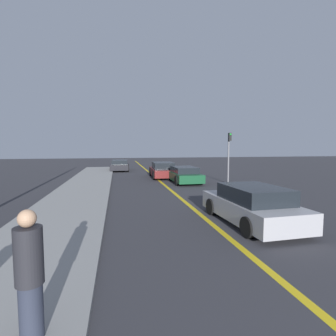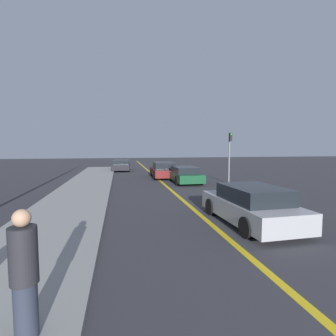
{
  "view_description": "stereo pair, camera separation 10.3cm",
  "coord_description": "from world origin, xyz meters",
  "views": [
    {
      "loc": [
        -3.17,
        1.43,
        2.68
      ],
      "look_at": [
        -0.66,
        14.31,
        1.57
      ],
      "focal_mm": 28.0,
      "sensor_mm": 36.0,
      "label": 1
    },
    {
      "loc": [
        -3.06,
        1.41,
        2.68
      ],
      "look_at": [
        -0.66,
        14.31,
        1.57
      ],
      "focal_mm": 28.0,
      "sensor_mm": 36.0,
      "label": 2
    }
  ],
  "objects": [
    {
      "name": "traffic_light",
      "position": [
        4.62,
        18.83,
        2.23
      ],
      "size": [
        0.18,
        0.4,
        3.59
      ],
      "color": "slate",
      "rests_on": "ground_plane"
    },
    {
      "name": "car_parked_left_lot",
      "position": [
        -2.89,
        29.99,
        0.57
      ],
      "size": [
        2.07,
        4.2,
        1.17
      ],
      "rotation": [
        0.0,
        0.0,
        -0.04
      ],
      "color": "black",
      "rests_on": "ground_plane"
    },
    {
      "name": "sidewalk_left",
      "position": [
        -5.19,
        16.97,
        0.07
      ],
      "size": [
        3.14,
        33.94,
        0.13
      ],
      "color": "gray",
      "rests_on": "ground_plane"
    },
    {
      "name": "road_center_line",
      "position": [
        0.0,
        18.0,
        0.0
      ],
      "size": [
        0.2,
        60.0,
        0.01
      ],
      "color": "gold",
      "rests_on": "ground_plane"
    },
    {
      "name": "car_near_right_lane",
      "position": [
        1.37,
        9.61,
        0.64
      ],
      "size": [
        2.16,
        4.39,
        1.32
      ],
      "rotation": [
        0.0,
        0.0,
        0.05
      ],
      "color": "#9E9EA3",
      "rests_on": "ground_plane"
    },
    {
      "name": "car_ahead_center",
      "position": [
        1.62,
        19.95,
        0.58
      ],
      "size": [
        1.97,
        4.5,
        1.16
      ],
      "rotation": [
        0.0,
        0.0,
        0.02
      ],
      "color": "#144728",
      "rests_on": "ground_plane"
    },
    {
      "name": "car_far_distant",
      "position": [
        0.6,
        23.19,
        0.64
      ],
      "size": [
        2.08,
        4.67,
        1.3
      ],
      "rotation": [
        0.0,
        0.0,
        -0.03
      ],
      "color": "maroon",
      "rests_on": "ground_plane"
    },
    {
      "name": "pedestrian_mid_group",
      "position": [
        -4.31,
        5.0,
        1.0
      ],
      "size": [
        0.36,
        0.36,
        1.74
      ],
      "color": "#282D3D",
      "rests_on": "sidewalk_left"
    }
  ]
}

